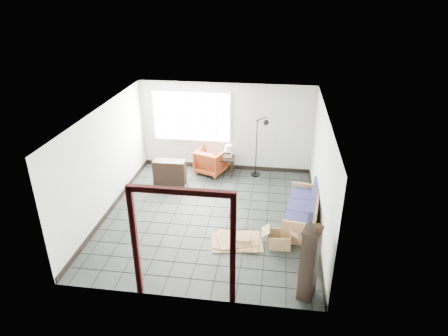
# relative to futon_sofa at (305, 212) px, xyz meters

# --- Properties ---
(ground) EXTENTS (5.50, 5.50, 0.00)m
(ground) POSITION_rel_futon_sofa_xyz_m (-2.21, -0.02, -0.30)
(ground) COLOR black
(ground) RESTS_ON ground
(room_shell) EXTENTS (5.02, 5.52, 2.61)m
(room_shell) POSITION_rel_futon_sofa_xyz_m (-2.21, 0.00, 1.38)
(room_shell) COLOR #B2B6AE
(room_shell) RESTS_ON ground
(window_panel) EXTENTS (2.32, 0.08, 1.52)m
(window_panel) POSITION_rel_futon_sofa_xyz_m (-3.21, 2.68, 1.30)
(window_panel) COLOR silver
(window_panel) RESTS_ON ground
(doorway_trim) EXTENTS (1.80, 0.08, 2.20)m
(doorway_trim) POSITION_rel_futon_sofa_xyz_m (-2.21, -2.72, 1.08)
(doorway_trim) COLOR #3A0D0E
(doorway_trim) RESTS_ON ground
(futon_sofa) EXTENTS (0.95, 1.95, 0.83)m
(futon_sofa) POSITION_rel_futon_sofa_xyz_m (0.00, 0.00, 0.00)
(futon_sofa) COLOR olive
(futon_sofa) RESTS_ON ground
(armchair) EXTENTS (0.98, 0.95, 0.80)m
(armchair) POSITION_rel_futon_sofa_xyz_m (-2.60, 2.38, 0.10)
(armchair) COLOR maroon
(armchair) RESTS_ON ground
(side_table) EXTENTS (0.48, 0.48, 0.51)m
(side_table) POSITION_rel_futon_sofa_xyz_m (-2.16, 2.38, 0.12)
(side_table) COLOR black
(side_table) RESTS_ON ground
(table_lamp) EXTENTS (0.27, 0.27, 0.38)m
(table_lamp) POSITION_rel_futon_sofa_xyz_m (-2.09, 2.39, 0.48)
(table_lamp) COLOR black
(table_lamp) RESTS_ON side_table
(projector) EXTENTS (0.33, 0.28, 0.10)m
(projector) POSITION_rel_futon_sofa_xyz_m (-2.15, 2.43, 0.26)
(projector) COLOR silver
(projector) RESTS_ON side_table
(floor_lamp) EXTENTS (0.48, 0.37, 1.82)m
(floor_lamp) POSITION_rel_futon_sofa_xyz_m (-1.18, 2.31, 0.67)
(floor_lamp) COLOR black
(floor_lamp) RESTS_ON ground
(console_shelf) EXTENTS (0.89, 0.37, 0.69)m
(console_shelf) POSITION_rel_futon_sofa_xyz_m (-3.63, 1.53, 0.04)
(console_shelf) COLOR black
(console_shelf) RESTS_ON ground
(tall_shelf) EXTENTS (0.41, 0.46, 1.42)m
(tall_shelf) POSITION_rel_futon_sofa_xyz_m (-0.06, -2.42, 0.42)
(tall_shelf) COLOR black
(tall_shelf) RESTS_ON ground
(pot) EXTENTS (0.19, 0.19, 0.11)m
(pot) POSITION_rel_futon_sofa_xyz_m (0.01, -2.45, 1.18)
(pot) COLOR black
(pot) RESTS_ON tall_shelf
(open_box) EXTENTS (0.78, 0.41, 0.43)m
(open_box) POSITION_rel_futon_sofa_xyz_m (-0.56, -0.98, -0.14)
(open_box) COLOR olive
(open_box) RESTS_ON ground
(cardboard_pile) EXTENTS (1.21, 0.95, 0.16)m
(cardboard_pile) POSITION_rel_futon_sofa_xyz_m (-1.45, -0.99, -0.26)
(cardboard_pile) COLOR olive
(cardboard_pile) RESTS_ON ground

